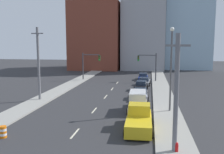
# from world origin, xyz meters

# --- Properties ---
(sidewalk_left) EXTENTS (2.93, 91.00, 0.18)m
(sidewalk_left) POSITION_xyz_m (-8.07, 45.50, 0.09)
(sidewalk_left) COLOR gray
(sidewalk_left) RESTS_ON ground
(sidewalk_right) EXTENTS (2.93, 91.00, 0.18)m
(sidewalk_right) POSITION_xyz_m (8.07, 45.50, 0.09)
(sidewalk_right) COLOR gray
(sidewalk_right) RESTS_ON ground
(lane_stripe_at_8m) EXTENTS (0.16, 2.40, 0.01)m
(lane_stripe_at_8m) POSITION_xyz_m (0.00, 7.91, 0.00)
(lane_stripe_at_8m) COLOR beige
(lane_stripe_at_8m) RESTS_ON ground
(lane_stripe_at_15m) EXTENTS (0.16, 2.40, 0.01)m
(lane_stripe_at_15m) POSITION_xyz_m (0.00, 15.29, 0.00)
(lane_stripe_at_15m) COLOR beige
(lane_stripe_at_15m) RESTS_ON ground
(lane_stripe_at_23m) EXTENTS (0.16, 2.40, 0.01)m
(lane_stripe_at_23m) POSITION_xyz_m (0.00, 22.60, 0.00)
(lane_stripe_at_23m) COLOR beige
(lane_stripe_at_23m) RESTS_ON ground
(lane_stripe_at_29m) EXTENTS (0.16, 2.40, 0.01)m
(lane_stripe_at_29m) POSITION_xyz_m (0.00, 28.83, 0.00)
(lane_stripe_at_29m) COLOR beige
(lane_stripe_at_29m) RESTS_ON ground
(lane_stripe_at_35m) EXTENTS (0.16, 2.40, 0.01)m
(lane_stripe_at_35m) POSITION_xyz_m (0.00, 35.41, 0.00)
(lane_stripe_at_35m) COLOR beige
(lane_stripe_at_35m) RESTS_ON ground
(building_brick_left) EXTENTS (14.00, 16.00, 19.04)m
(building_brick_left) POSITION_xyz_m (-9.55, 62.37, 9.52)
(building_brick_left) COLOR brown
(building_brick_left) RESTS_ON ground
(building_office_center) EXTENTS (12.00, 20.00, 29.50)m
(building_office_center) POSITION_xyz_m (4.04, 66.37, 14.75)
(building_office_center) COLOR #99999E
(building_office_center) RESTS_ON ground
(building_glass_right) EXTENTS (13.00, 20.00, 27.69)m
(building_glass_right) POSITION_xyz_m (16.82, 70.37, 13.84)
(building_glass_right) COLOR #99B7CC
(building_glass_right) RESTS_ON ground
(traffic_signal_left) EXTENTS (3.74, 0.35, 5.61)m
(traffic_signal_left) POSITION_xyz_m (-6.38, 38.05, 3.62)
(traffic_signal_left) COLOR #38383D
(traffic_signal_left) RESTS_ON ground
(traffic_signal_right) EXTENTS (3.74, 0.35, 5.61)m
(traffic_signal_right) POSITION_xyz_m (6.21, 38.05, 3.62)
(traffic_signal_right) COLOR #38383D
(traffic_signal_right) RESTS_ON ground
(utility_pole_right_near) EXTENTS (1.60, 0.32, 8.16)m
(utility_pole_right_near) POSITION_xyz_m (7.88, 5.26, 4.20)
(utility_pole_right_near) COLOR slate
(utility_pole_right_near) RESTS_ON ground
(utility_pole_left_mid) EXTENTS (1.60, 0.32, 9.57)m
(utility_pole_left_mid) POSITION_xyz_m (-8.22, 19.03, 4.91)
(utility_pole_left_mid) COLOR slate
(utility_pole_left_mid) RESTS_ON ground
(traffic_barrel) EXTENTS (0.56, 0.56, 0.95)m
(traffic_barrel) POSITION_xyz_m (-5.41, 6.14, 0.47)
(traffic_barrel) COLOR orange
(traffic_barrel) RESTS_ON ground
(street_lamp) EXTENTS (0.44, 0.44, 9.20)m
(street_lamp) POSITION_xyz_m (8.36, 15.83, 5.28)
(street_lamp) COLOR #4C4C51
(street_lamp) RESTS_ON ground
(fire_hydrant) EXTENTS (0.26, 0.26, 0.84)m
(fire_hydrant) POSITION_xyz_m (8.02, 5.19, 0.41)
(fire_hydrant) COLOR red
(fire_hydrant) RESTS_ON ground
(pickup_truck_yellow) EXTENTS (2.49, 5.58, 2.13)m
(pickup_truck_yellow) POSITION_xyz_m (5.27, 9.71, 0.86)
(pickup_truck_yellow) COLOR gold
(pickup_truck_yellow) RESTS_ON ground
(box_truck_tan) EXTENTS (2.36, 5.53, 2.24)m
(box_truck_tan) POSITION_xyz_m (4.85, 15.75, 1.05)
(box_truck_tan) COLOR tan
(box_truck_tan) RESTS_ON ground
(sedan_silver) EXTENTS (2.28, 4.80, 1.37)m
(sedan_silver) POSITION_xyz_m (4.91, 22.16, 0.63)
(sedan_silver) COLOR #B2B2BC
(sedan_silver) RESTS_ON ground
(sedan_black) EXTENTS (2.17, 4.38, 1.53)m
(sedan_black) POSITION_xyz_m (4.80, 28.45, 0.69)
(sedan_black) COLOR black
(sedan_black) RESTS_ON ground
(sedan_gray) EXTENTS (2.34, 4.63, 1.36)m
(sedan_gray) POSITION_xyz_m (5.17, 33.60, 0.63)
(sedan_gray) COLOR slate
(sedan_gray) RESTS_ON ground
(sedan_blue) EXTENTS (2.09, 4.72, 1.41)m
(sedan_blue) POSITION_xyz_m (4.80, 39.99, 0.65)
(sedan_blue) COLOR navy
(sedan_blue) RESTS_ON ground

